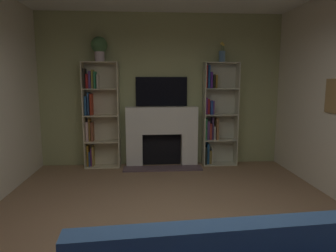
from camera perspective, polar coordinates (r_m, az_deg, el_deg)
ground_plane at (r=3.24m, az=1.62°, el=-21.84°), size 7.27×7.27×0.00m
wall_back_accent at (r=5.85m, az=-1.28°, el=6.75°), size 4.74×0.06×2.89m
fireplace at (r=5.78m, az=-1.18°, el=-1.57°), size 1.46×0.56×1.15m
tv at (r=5.79m, az=-1.25°, el=6.55°), size 0.98×0.06×0.56m
bookshelf_left at (r=5.81m, az=-13.22°, el=2.25°), size 0.66×0.30×1.98m
bookshelf_right at (r=5.90m, az=9.05°, el=1.91°), size 0.66×0.28×1.98m
potted_plant at (r=5.75m, az=-12.94°, el=14.43°), size 0.30×0.30×0.45m
vase_with_flowers at (r=5.85m, az=10.24°, el=13.06°), size 0.12×0.12×0.37m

